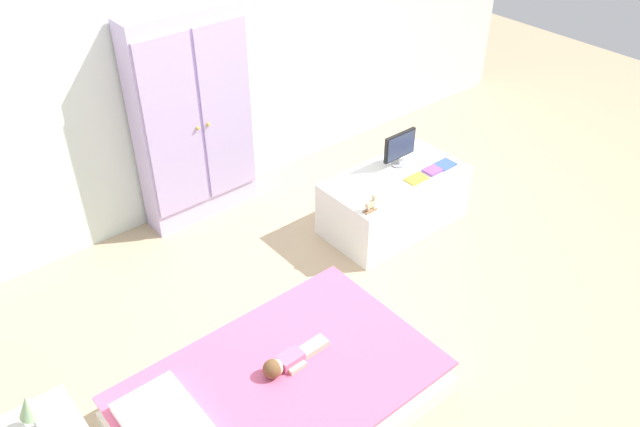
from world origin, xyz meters
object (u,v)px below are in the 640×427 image
object	(u,v)px
wardrobe	(193,119)
doll	(284,363)
tv_stand	(394,200)
rocking_horse_toy	(371,204)
bed	(281,394)
tv_monitor	(400,147)
book_purple	(433,170)
book_yellow	(416,179)
table_lamp	(29,407)
book_blue	(445,164)

from	to	relation	value
wardrobe	doll	bearing A→B (deg)	-107.91
tv_stand	rocking_horse_toy	world-z (taller)	rocking_horse_toy
doll	tv_stand	distance (m)	1.67
bed	tv_monitor	bearing A→B (deg)	27.26
tv_stand	book_purple	size ratio (longest dim) A/B	8.54
book_yellow	book_purple	distance (m)	0.16
tv_stand	tv_monitor	size ratio (longest dim) A/B	3.64
table_lamp	rocking_horse_toy	distance (m)	2.21
doll	book_blue	world-z (taller)	book_blue
book_yellow	book_blue	world-z (taller)	book_blue
table_lamp	tv_stand	distance (m)	2.66
table_lamp	doll	bearing A→B (deg)	-13.35
doll	tv_monitor	world-z (taller)	tv_monitor
wardrobe	book_yellow	size ratio (longest dim) A/B	10.02
wardrobe	table_lamp	bearing A→B (deg)	-138.63
table_lamp	rocking_horse_toy	size ratio (longest dim) A/B	1.87
doll	book_blue	size ratio (longest dim) A/B	2.83
rocking_horse_toy	wardrobe	bearing A→B (deg)	114.44
bed	book_yellow	distance (m)	1.78
bed	book_blue	bearing A→B (deg)	18.79
tv_monitor	rocking_horse_toy	bearing A→B (deg)	-152.06
book_blue	bed	bearing A→B (deg)	-161.21
wardrobe	book_purple	distance (m)	1.65
bed	tv_monitor	size ratio (longest dim) A/B	5.68
bed	book_blue	xyz separation A→B (m)	(1.92, 0.65, 0.30)
tv_monitor	rocking_horse_toy	world-z (taller)	tv_monitor
doll	book_yellow	distance (m)	1.69
bed	wardrobe	size ratio (longest dim) A/B	1.03
bed	book_yellow	xyz separation A→B (m)	(1.63, 0.65, 0.30)
rocking_horse_toy	book_purple	world-z (taller)	rocking_horse_toy
table_lamp	book_purple	size ratio (longest dim) A/B	1.84
rocking_horse_toy	doll	bearing A→B (deg)	-153.76
rocking_horse_toy	book_yellow	distance (m)	0.49
book_blue	doll	bearing A→B (deg)	-161.95
book_blue	tv_stand	bearing A→B (deg)	161.82
bed	book_blue	size ratio (longest dim) A/B	11.14
bed	doll	distance (m)	0.17
tv_monitor	book_yellow	bearing A→B (deg)	-101.16
rocking_horse_toy	book_blue	bearing A→B (deg)	5.10
tv_stand	book_yellow	bearing A→B (deg)	-58.11
tv_stand	rocking_horse_toy	bearing A→B (deg)	-155.34
doll	book_purple	bearing A→B (deg)	19.28
doll	book_purple	xyz separation A→B (m)	(1.73, 0.61, 0.15)
bed	rocking_horse_toy	bearing A→B (deg)	26.95
table_lamp	wardrobe	world-z (taller)	wardrobe
doll	wardrobe	size ratio (longest dim) A/B	0.26
rocking_horse_toy	book_blue	size ratio (longest dim) A/B	0.82
wardrobe	rocking_horse_toy	distance (m)	1.33
bed	tv_stand	world-z (taller)	tv_stand
doll	tv_monitor	xyz separation A→B (m)	(1.61, 0.82, 0.29)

